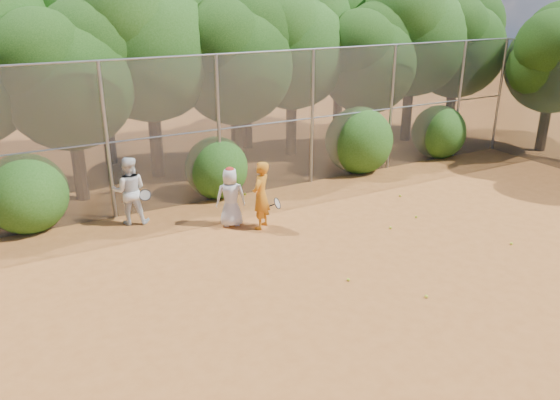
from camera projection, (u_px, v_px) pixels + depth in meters
ground at (381, 280)px, 11.16m from camera, size 80.00×80.00×0.00m
fence_back at (248, 124)px, 15.30m from camera, size 20.05×0.09×4.03m
tree_2 at (68, 71)px, 14.32m from camera, size 3.99×3.47×5.47m
tree_3 at (149, 33)px, 15.98m from camera, size 4.89×4.26×6.70m
tree_4 at (235, 53)px, 16.83m from camera, size 4.19×3.64×5.73m
tree_5 at (293, 38)px, 18.50m from camera, size 4.51×3.92×6.17m
tree_6 at (369, 55)px, 18.99m from camera, size 3.86×3.36×5.29m
tree_7 at (414, 28)px, 20.33m from camera, size 4.77×4.14×6.53m
tree_8 at (458, 39)px, 21.13m from camera, size 4.25×3.70×5.82m
tree_10 at (98, 22)px, 17.26m from camera, size 5.15×4.48×7.06m
tree_11 at (246, 33)px, 19.33m from camera, size 4.64×4.03×6.35m
tree_12 at (342, 19)px, 21.71m from camera, size 5.02×4.37×6.88m
tree_13 at (556, 54)px, 19.17m from camera, size 3.86×3.36×5.29m
bush_0 at (26, 190)px, 13.29m from camera, size 2.00×2.00×2.00m
bush_1 at (216, 165)px, 15.56m from camera, size 1.80×1.80×1.80m
bush_2 at (359, 137)px, 17.72m from camera, size 2.20×2.20×2.20m
bush_3 at (439, 130)px, 19.34m from camera, size 1.90×1.90×1.90m
player_yellow at (261, 195)px, 13.35m from camera, size 0.88×0.72×1.71m
player_teen at (231, 197)px, 13.52m from camera, size 0.85×0.68×1.54m
player_white at (130, 191)px, 13.62m from camera, size 1.02×0.91×1.74m
ball_0 at (416, 217)px, 14.21m from camera, size 0.07×0.07×0.07m
ball_1 at (391, 228)px, 13.55m from camera, size 0.07×0.07×0.07m
ball_2 at (426, 296)px, 10.49m from camera, size 0.07×0.07×0.07m
ball_3 at (511, 244)px, 12.70m from camera, size 0.07×0.07×0.07m
ball_4 at (348, 280)px, 11.10m from camera, size 0.07×0.07×0.07m
ball_5 at (400, 196)px, 15.69m from camera, size 0.07×0.07×0.07m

